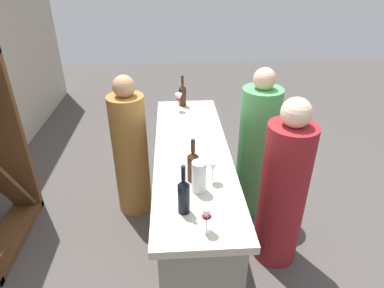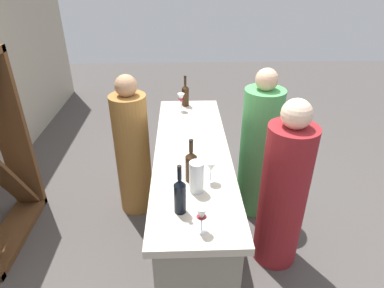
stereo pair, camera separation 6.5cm
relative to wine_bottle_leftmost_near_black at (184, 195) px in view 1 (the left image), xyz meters
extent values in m
plane|color=#4C4744|center=(0.70, -0.09, -1.09)|extent=(12.00, 12.00, 0.00)
cube|color=gray|center=(0.70, -0.09, -0.63)|extent=(1.90, 0.48, 0.93)
cube|color=beige|center=(0.70, -0.09, -0.14)|extent=(1.98, 0.56, 0.05)
cube|color=brown|center=(1.31, 1.56, -0.28)|extent=(0.06, 0.28, 1.63)
cube|color=brown|center=(0.84, 1.56, -1.06)|extent=(1.01, 0.28, 0.06)
cylinder|color=black|center=(0.00, 0.00, -0.03)|extent=(0.07, 0.07, 0.18)
cone|color=black|center=(0.00, 0.00, 0.08)|extent=(0.07, 0.07, 0.04)
cylinder|color=black|center=(0.00, 0.00, 0.14)|extent=(0.02, 0.02, 0.08)
cylinder|color=black|center=(0.00, 0.00, 0.19)|extent=(0.03, 0.03, 0.01)
cylinder|color=#331E0F|center=(0.31, -0.07, -0.03)|extent=(0.07, 0.07, 0.18)
cone|color=#331E0F|center=(0.31, -0.07, 0.08)|extent=(0.07, 0.07, 0.03)
cylinder|color=#331E0F|center=(0.31, -0.07, 0.13)|extent=(0.03, 0.03, 0.07)
cylinder|color=black|center=(0.31, -0.07, 0.18)|extent=(0.03, 0.03, 0.01)
cylinder|color=#331E0F|center=(1.57, -0.06, -0.03)|extent=(0.07, 0.07, 0.18)
cone|color=#331E0F|center=(1.57, -0.06, 0.08)|extent=(0.07, 0.07, 0.03)
cylinder|color=#331E0F|center=(1.57, -0.06, 0.13)|extent=(0.02, 0.02, 0.07)
cylinder|color=black|center=(1.57, -0.06, 0.18)|extent=(0.03, 0.03, 0.01)
cylinder|color=white|center=(0.29, -0.20, -0.12)|extent=(0.06, 0.06, 0.00)
cylinder|color=white|center=(0.29, -0.20, -0.08)|extent=(0.01, 0.01, 0.07)
cone|color=white|center=(0.29, -0.20, 0.00)|extent=(0.08, 0.08, 0.08)
cylinder|color=white|center=(-0.16, -0.11, -0.12)|extent=(0.06, 0.06, 0.00)
cylinder|color=white|center=(-0.16, -0.11, -0.08)|extent=(0.01, 0.01, 0.06)
cone|color=white|center=(-0.16, -0.11, 0.00)|extent=(0.06, 0.06, 0.09)
cone|color=maroon|center=(-0.16, -0.11, -0.04)|extent=(0.05, 0.05, 0.03)
cylinder|color=white|center=(1.45, -0.01, -0.12)|extent=(0.07, 0.07, 0.00)
cylinder|color=white|center=(1.45, -0.01, -0.07)|extent=(0.01, 0.01, 0.08)
cone|color=white|center=(1.45, -0.01, 0.01)|extent=(0.07, 0.07, 0.09)
cone|color=maroon|center=(1.45, -0.01, -0.01)|extent=(0.06, 0.06, 0.04)
cylinder|color=silver|center=(0.19, -0.10, -0.01)|extent=(0.09, 0.09, 0.21)
cylinder|color=maroon|center=(0.55, -0.79, -0.48)|extent=(0.47, 0.47, 1.23)
sphere|color=beige|center=(0.55, -0.79, 0.23)|extent=(0.21, 0.21, 0.21)
cylinder|color=#4CA559|center=(1.19, -0.73, -0.46)|extent=(0.40, 0.40, 1.27)
sphere|color=#D8AD8C|center=(1.19, -0.73, 0.26)|extent=(0.19, 0.19, 0.19)
cylinder|color=#9E6B33|center=(1.25, 0.45, -0.49)|extent=(0.33, 0.33, 1.21)
sphere|color=tan|center=(1.25, 0.45, 0.20)|extent=(0.19, 0.19, 0.19)
camera|label=1|loc=(-1.45, 0.05, 1.14)|focal=30.83mm
camera|label=2|loc=(-1.46, -0.02, 1.14)|focal=30.83mm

